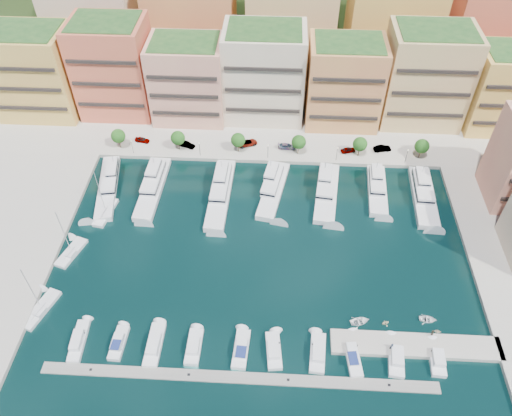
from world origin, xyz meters
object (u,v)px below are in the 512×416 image
object	(u,v)px
tender_1	(385,323)
cruiser_2	(154,345)
yacht_6	(423,193)
lamppost_4	(407,154)
lamppost_0	(132,145)
yacht_4	(327,190)
lamppost_1	(199,147)
cruiser_0	(79,341)
tree_4	(360,144)
tender_0	(360,321)
lamppost_2	(268,149)
cruiser_3	(194,347)
person_0	(392,346)
yacht_5	(377,187)
car_4	(348,150)
sailboat_1	(71,253)
tree_2	(238,140)
person_1	(432,333)
yacht_1	(153,185)
tree_3	(299,142)
sailboat_2	(106,213)
cruiser_6	(318,353)
car_1	(187,145)
cruiser_7	(352,355)
cruiser_5	(274,351)
car_5	(382,148)
car_0	(142,140)
lamppost_3	(337,152)
car_2	(248,143)
cruiser_9	(437,359)
yacht_0	(108,184)
sailboat_0	(41,310)
tree_0	(118,136)
cruiser_4	(241,349)
tender_2	(428,319)
car_3	(287,146)
yacht_3	(274,187)
cruiser_8	(396,357)
tree_5	(422,146)
cruiser_1	(119,343)
yacht_2	(221,190)

from	to	relation	value
tender_1	cruiser_2	bearing A→B (deg)	78.03
yacht_6	lamppost_4	bearing A→B (deg)	102.72
lamppost_0	yacht_4	distance (m)	52.44
lamppost_1	tender_1	world-z (taller)	lamppost_1
cruiser_0	tender_1	distance (m)	59.24
tree_4	lamppost_0	xyz separation A→B (m)	(-60.00, -2.30, -0.92)
tender_0	lamppost_2	bearing A→B (deg)	6.97
cruiser_3	person_0	distance (m)	36.95
yacht_5	car_4	xyz separation A→B (m)	(-6.15, 13.79, 0.47)
sailboat_1	tender_1	distance (m)	68.55
tree_2	person_1	distance (m)	67.47
lamppost_0	yacht_1	bearing A→B (deg)	-57.77
tree_3	sailboat_2	xyz separation A→B (m)	(-45.84, -24.14, -4.43)
cruiser_6	car_1	bearing A→B (deg)	119.45
cruiser_3	cruiser_7	bearing A→B (deg)	-0.08
cruiser_3	cruiser_5	world-z (taller)	same
cruiser_0	car_5	world-z (taller)	car_5
tender_1	car_0	xyz separation A→B (m)	(-59.57, 53.44, 1.25)
lamppost_3	sailboat_1	distance (m)	69.38
car_2	yacht_6	bearing A→B (deg)	-131.39
cruiser_9	car_5	size ratio (longest dim) A/B	1.54
tree_4	cruiser_7	xyz separation A→B (m)	(-6.13, -58.12, -4.17)
lamppost_4	tender_1	xyz separation A→B (m)	(-11.06, -48.50, -3.40)
cruiser_6	tender_0	distance (m)	11.26
cruiser_7	lamppost_4	bearing A→B (deg)	72.01
yacht_0	sailboat_0	distance (m)	36.87
tree_0	tree_2	world-z (taller)	same
sailboat_1	cruiser_4	bearing A→B (deg)	-28.59
tree_2	tender_2	xyz separation A→B (m)	(41.40, -49.52, -4.39)
car_0	tender_0	bearing A→B (deg)	-123.83
car_1	tree_4	bearing A→B (deg)	-70.10
cruiser_4	car_3	distance (m)	60.58
cruiser_5	lamppost_2	bearing A→B (deg)	93.31
yacht_1	person_0	world-z (taller)	yacht_1
cruiser_0	yacht_3	bearing A→B (deg)	51.11
tree_0	cruiser_8	xyz separation A→B (m)	(65.91, -58.09, -4.20)
lamppost_3	cruiser_8	size ratio (longest dim) A/B	0.50
tree_5	cruiser_0	size ratio (longest dim) A/B	0.63
yacht_1	sailboat_0	bearing A→B (deg)	-112.81
tree_5	cruiser_1	world-z (taller)	tree_5
yacht_6	person_1	bearing A→B (deg)	-98.12
yacht_0	tender_2	size ratio (longest dim) A/B	6.68
cruiser_0	tree_3	bearing A→B (deg)	54.23
cruiser_3	tender_1	size ratio (longest dim) A/B	4.64
yacht_2	sailboat_1	xyz separation A→B (m)	(-31.05, -21.04, -0.89)
tree_5	person_0	bearing A→B (deg)	-104.71
cruiser_0	cruiser_9	xyz separation A→B (m)	(67.28, 0.02, 0.00)
cruiser_9	cruiser_8	bearing A→B (deg)	-179.91
person_1	lamppost_1	bearing A→B (deg)	-76.27
tree_0	cruiser_9	xyz separation A→B (m)	(73.42, -58.08, -4.20)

